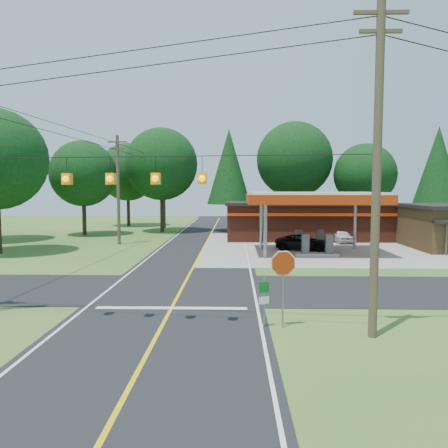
{
  "coord_description": "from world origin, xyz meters",
  "views": [
    {
      "loc": [
        2.71,
        -21.91,
        5.13
      ],
      "look_at": [
        2.0,
        7.0,
        2.8
      ],
      "focal_mm": 35.0,
      "sensor_mm": 36.0,
      "label": 1
    }
  ],
  "objects_px": {
    "suv_car": "(304,243)",
    "sedan_car": "(341,236)",
    "octagonal_stop_sign": "(283,269)",
    "gas_canopy": "(314,200)"
  },
  "relations": [
    {
      "from": "suv_car",
      "to": "sedan_car",
      "type": "xyz_separation_m",
      "value": [
        4.35,
        5.34,
        -0.01
      ]
    },
    {
      "from": "gas_canopy",
      "to": "sedan_car",
      "type": "height_order",
      "value": "gas_canopy"
    },
    {
      "from": "gas_canopy",
      "to": "octagonal_stop_sign",
      "type": "relative_size",
      "value": 3.65
    },
    {
      "from": "suv_car",
      "to": "octagonal_stop_sign",
      "type": "relative_size",
      "value": 1.61
    },
    {
      "from": "suv_car",
      "to": "sedan_car",
      "type": "height_order",
      "value": "suv_car"
    },
    {
      "from": "suv_car",
      "to": "octagonal_stop_sign",
      "type": "xyz_separation_m",
      "value": [
        -4.0,
        -20.51,
        1.54
      ]
    },
    {
      "from": "gas_canopy",
      "to": "suv_car",
      "type": "height_order",
      "value": "gas_canopy"
    },
    {
      "from": "sedan_car",
      "to": "octagonal_stop_sign",
      "type": "xyz_separation_m",
      "value": [
        -8.35,
        -25.86,
        1.55
      ]
    },
    {
      "from": "gas_canopy",
      "to": "sedan_car",
      "type": "distance_m",
      "value": 8.65
    },
    {
      "from": "octagonal_stop_sign",
      "to": "gas_canopy",
      "type": "bearing_deg",
      "value": 76.69
    }
  ]
}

